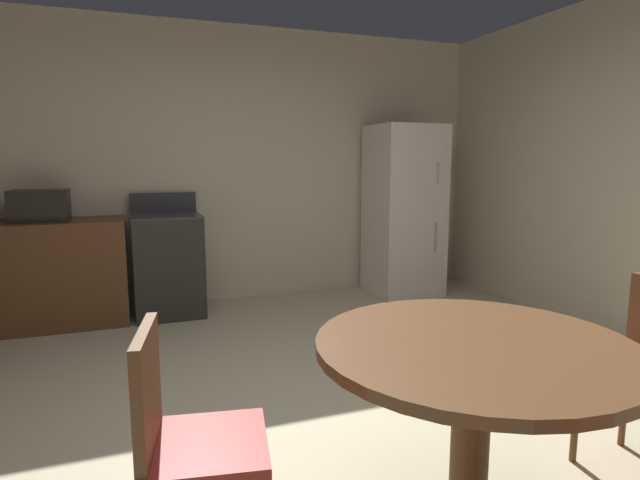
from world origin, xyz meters
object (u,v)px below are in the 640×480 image
oven_range (168,264)px  microwave (40,206)px  dining_table (473,384)px  chair_west (185,435)px  refrigerator (404,211)px

oven_range → microwave: 1.15m
dining_table → chair_west: chair_west is taller
oven_range → microwave: (-1.00, -0.00, 0.56)m
oven_range → chair_west: bearing=-93.0°
chair_west → dining_table: bearing=0.0°
refrigerator → dining_table: refrigerator is taller
microwave → chair_west: bearing=-75.3°
microwave → refrigerator: bearing=-0.8°
oven_range → chair_west: oven_range is taller
microwave → chair_west: microwave is taller
refrigerator → microwave: size_ratio=4.00×
oven_range → refrigerator: (2.40, -0.05, 0.41)m
refrigerator → microwave: (-3.40, 0.05, 0.15)m
dining_table → chair_west: size_ratio=1.31×
oven_range → refrigerator: size_ratio=0.62×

